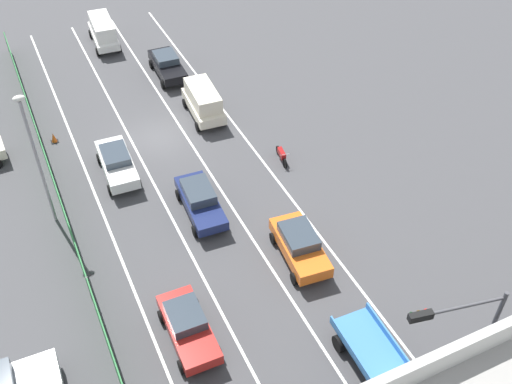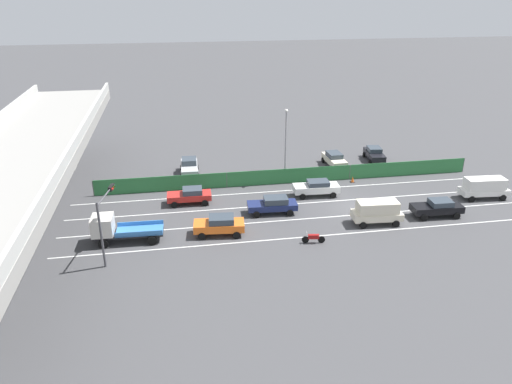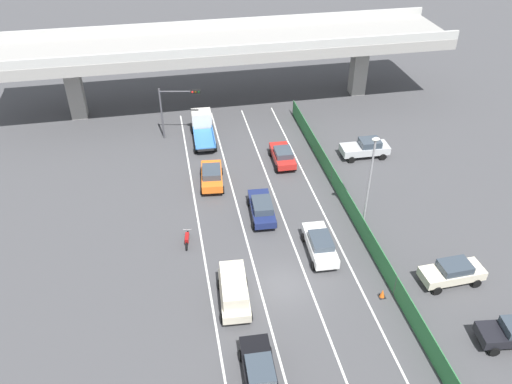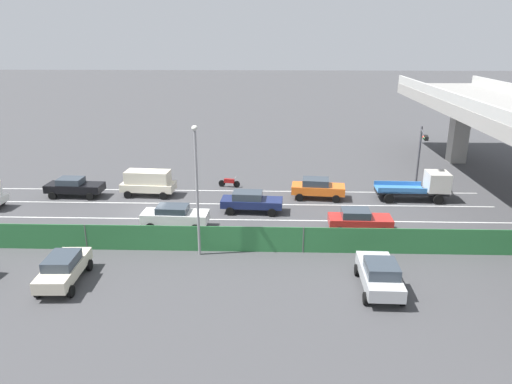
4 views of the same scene
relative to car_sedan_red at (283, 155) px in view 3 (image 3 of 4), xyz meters
The scene contains 20 objects.
ground_plane 15.84m from the car_sedan_red, 103.09° to the right, with size 300.00×300.00×0.00m, color #424244.
lane_line_left_edge 13.94m from the car_sedan_red, 128.58° to the right, with size 0.14×45.05×0.01m, color silver.
lane_line_mid_left 12.12m from the car_sedan_red, 115.89° to the right, with size 0.14×45.05×0.01m, color silver.
lane_line_mid_right 11.07m from the car_sedan_red, 99.82° to the right, with size 0.14×45.05×0.01m, color silver.
lane_line_right_edge 11.02m from the car_sedan_red, 82.08° to the right, with size 0.14×45.05×0.01m, color silver.
elevated_overpass 15.25m from the car_sedan_red, 104.71° to the left, with size 49.48×9.05×8.29m.
green_fence 11.43m from the car_sedan_red, 72.17° to the right, with size 0.10×41.15×1.68m.
car_sedan_red is the anchor object (origin of this frame).
car_sedan_black 23.54m from the car_sedan_red, 106.65° to the right, with size 2.11×4.75×1.61m.
car_hatchback_white 12.81m from the car_sedan_red, 91.14° to the right, with size 2.10×4.69×1.62m.
car_sedan_navy 8.40m from the car_sedan_red, 114.98° to the right, with size 2.16×4.75×1.62m.
car_van_cream 17.92m from the car_sedan_red, 113.73° to the right, with size 2.29×4.54×2.16m.
car_taxi_orange 7.27m from the car_sedan_red, 162.16° to the right, with size 2.35×4.49×1.70m.
flatbed_truck_blue 9.37m from the car_sedan_red, 136.24° to the left, with size 2.36×5.80×2.39m.
motorcycle 13.83m from the car_sedan_red, 134.88° to the right, with size 0.60×1.94×0.93m.
parked_sedan_cream 19.02m from the car_sedan_red, 65.73° to the right, with size 4.43×2.07×1.67m.
parked_wagon_silver 8.05m from the car_sedan_red, ahead, with size 4.56×2.15×1.77m.
traffic_light 11.78m from the car_sedan_red, 144.11° to the left, with size 4.03×1.07×5.42m.
street_lamp 11.88m from the car_sedan_red, 69.10° to the right, with size 0.60×0.36×8.08m.
traffic_cone 17.97m from the car_sedan_red, 81.61° to the right, with size 0.47×0.47×0.66m.
Camera 3 is at (-6.79, -24.63, 25.88)m, focal length 36.32 mm.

